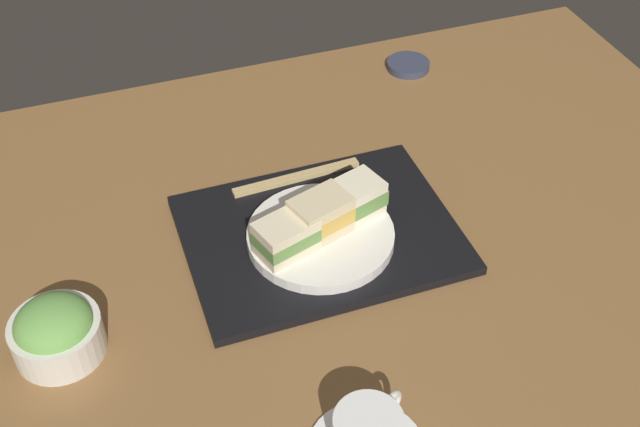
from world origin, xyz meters
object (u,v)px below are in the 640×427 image
(sandwich_near, at_px, (353,200))
(small_sauce_dish, at_px, (408,65))
(sandwich_plate, at_px, (321,236))
(sandwich_far, at_px, (286,237))
(salad_bowl, at_px, (56,331))
(sandwich_middle, at_px, (321,216))
(chopsticks_pair, at_px, (297,177))

(sandwich_near, bearing_deg, small_sauce_dish, -124.43)
(sandwich_plate, xyz_separation_m, small_sauce_dish, (-0.30, -0.38, -0.02))
(sandwich_far, distance_m, salad_bowl, 0.31)
(sandwich_middle, height_order, sandwich_far, sandwich_middle)
(salad_bowl, distance_m, chopsticks_pair, 0.42)
(small_sauce_dish, bearing_deg, sandwich_far, 48.13)
(chopsticks_pair, xyz_separation_m, small_sauce_dish, (-0.29, -0.24, -0.01))
(small_sauce_dish, bearing_deg, sandwich_middle, 51.48)
(sandwich_plate, relative_size, salad_bowl, 1.84)
(chopsticks_pair, distance_m, small_sauce_dish, 0.38)
(sandwich_far, relative_size, chopsticks_pair, 0.45)
(sandwich_far, bearing_deg, sandwich_middle, -161.25)
(sandwich_near, distance_m, small_sauce_dish, 0.44)
(sandwich_middle, relative_size, chopsticks_pair, 0.45)
(sandwich_plate, height_order, small_sauce_dish, sandwich_plate)
(sandwich_plate, height_order, chopsticks_pair, sandwich_plate)
(chopsticks_pair, bearing_deg, small_sauce_dish, -140.12)
(salad_bowl, height_order, small_sauce_dish, salad_bowl)
(sandwich_middle, height_order, small_sauce_dish, sandwich_middle)
(sandwich_plate, bearing_deg, chopsticks_pair, -94.12)
(sandwich_near, bearing_deg, chopsticks_pair, -68.93)
(sandwich_near, distance_m, sandwich_far, 0.12)
(sandwich_far, height_order, small_sauce_dish, sandwich_far)
(sandwich_near, relative_size, small_sauce_dish, 1.23)
(sandwich_near, relative_size, sandwich_far, 1.05)
(sandwich_near, distance_m, sandwich_middle, 0.06)
(chopsticks_pair, height_order, small_sauce_dish, chopsticks_pair)
(sandwich_plate, bearing_deg, sandwich_middle, 97.13)
(sandwich_middle, bearing_deg, sandwich_near, -161.25)
(sandwich_plate, height_order, sandwich_far, sandwich_far)
(sandwich_plate, bearing_deg, sandwich_far, 18.75)
(sandwich_near, xyz_separation_m, small_sauce_dish, (-0.25, -0.36, -0.05))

